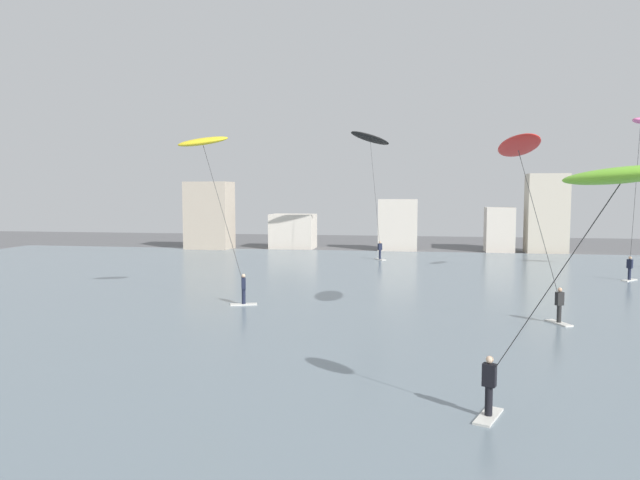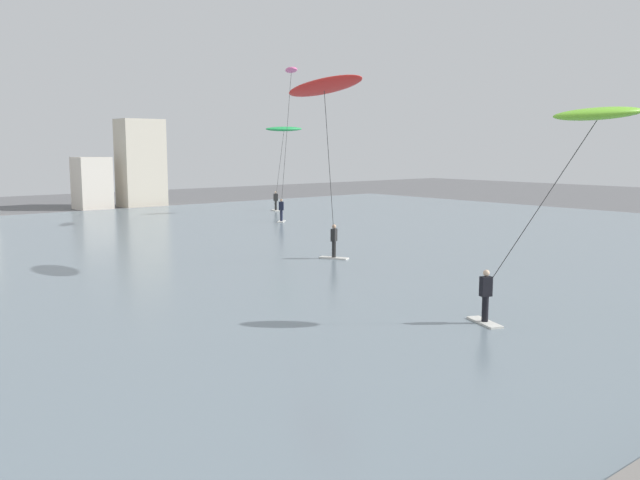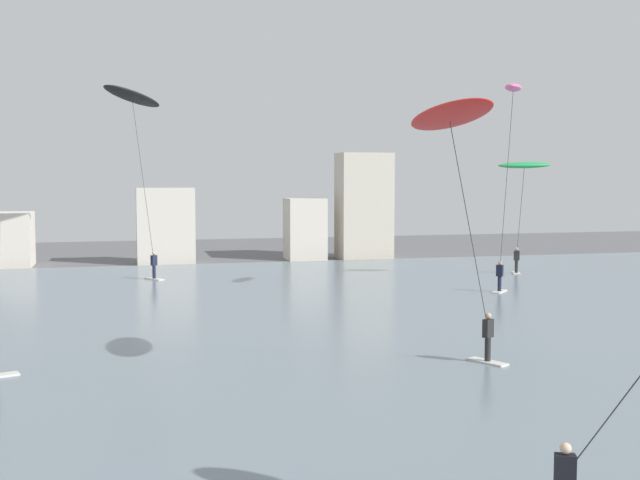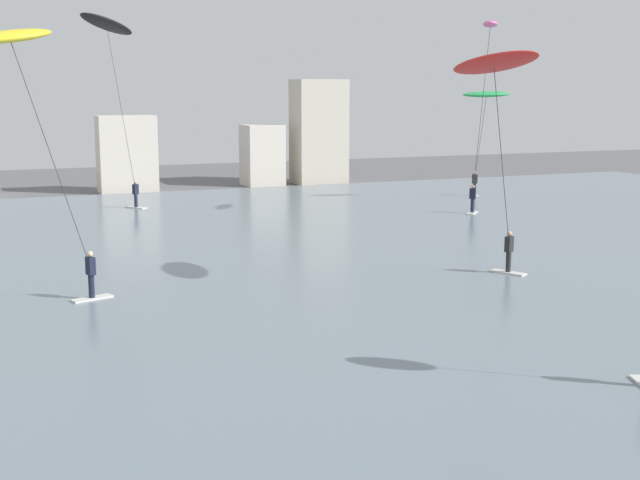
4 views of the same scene
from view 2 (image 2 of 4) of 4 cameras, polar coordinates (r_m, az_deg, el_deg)
water_bay at (r=33.37m, az=-16.60°, el=-1.71°), size 84.00×52.00×0.10m
kitesurfer_pink at (r=47.18m, az=-2.57°, el=12.38°), size 2.01×3.50×10.71m
kitesurfer_red at (r=29.27m, az=0.41°, el=11.94°), size 3.75×4.71×8.44m
kitesurfer_lime at (r=21.38m, az=21.30°, el=7.91°), size 4.16×3.88×6.57m
kitesurfer_green at (r=54.61m, az=-3.14°, el=8.71°), size 3.28×3.94×7.02m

